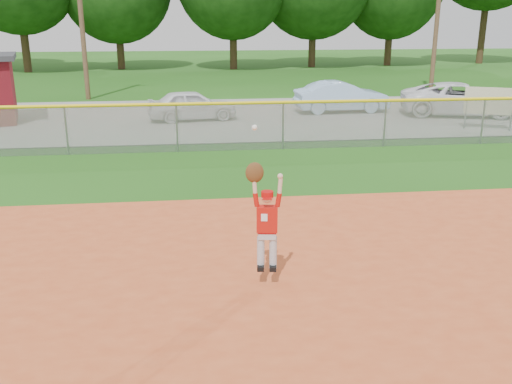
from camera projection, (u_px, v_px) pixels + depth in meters
ground at (386, 296)px, 8.79m from camera, size 120.00×120.00×0.00m
parking_strip at (260, 116)px, 23.94m from camera, size 44.00×10.00×0.03m
car_white_a at (192, 105)px, 22.89m from camera, size 3.71×1.92×1.20m
car_blue at (341, 97)px, 24.73m from camera, size 4.09×1.63×1.32m
car_white_b at (461, 99)px, 23.94m from camera, size 5.28×3.36×1.36m
sponsor_sign at (490, 102)px, 20.86m from camera, size 1.65×0.77×1.58m
outfield_fence at (283, 122)px, 18.00m from camera, size 40.06×0.10×1.55m
power_lines at (265, 2)px, 28.33m from camera, size 19.40×0.24×9.00m
ballplayer at (265, 217)px, 8.80m from camera, size 0.58×0.27×2.31m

